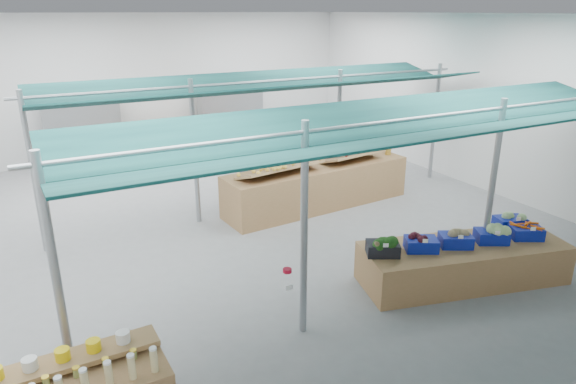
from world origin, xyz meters
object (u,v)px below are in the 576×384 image
(fruit_counter, at_px, (318,186))
(crate_stack, at_px, (527,248))
(vendor_left, at_px, (249,164))
(vendor_right, at_px, (316,154))
(veg_counter, at_px, (463,263))

(fruit_counter, distance_m, crate_stack, 4.55)
(crate_stack, height_order, vendor_left, vendor_left)
(vendor_left, bearing_deg, vendor_right, 175.64)
(veg_counter, height_order, vendor_left, vendor_left)
(crate_stack, bearing_deg, vendor_right, 103.00)
(veg_counter, relative_size, vendor_left, 1.90)
(veg_counter, xyz_separation_m, fruit_counter, (-0.33, 4.10, 0.15))
(veg_counter, bearing_deg, vendor_right, 101.20)
(vendor_right, bearing_deg, veg_counter, 82.64)
(veg_counter, height_order, vendor_right, vendor_right)
(vendor_right, bearing_deg, crate_stack, 98.65)
(vendor_right, bearing_deg, vendor_left, -4.36)
(fruit_counter, bearing_deg, vendor_left, 133.13)
(fruit_counter, distance_m, vendor_right, 1.32)
(crate_stack, bearing_deg, fruit_counter, 113.55)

